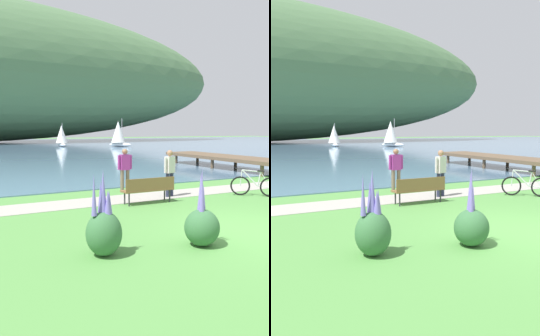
{
  "view_description": "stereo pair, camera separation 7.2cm",
  "coord_description": "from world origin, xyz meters",
  "views": [
    {
      "loc": [
        -6.5,
        -6.2,
        2.45
      ],
      "look_at": [
        -0.28,
        5.78,
        1.0
      ],
      "focal_mm": 38.29,
      "sensor_mm": 36.0,
      "label": 1
    },
    {
      "loc": [
        -6.44,
        -6.23,
        2.45
      ],
      "look_at": [
        -0.28,
        5.78,
        1.0
      ],
      "focal_mm": 38.29,
      "sensor_mm": 36.0,
      "label": 2
    }
  ],
  "objects": [
    {
      "name": "bicycle_leaning_near_bench",
      "position": [
        3.47,
        3.35,
        0.4
      ],
      "size": [
        1.28,
        1.3,
        1.01
      ],
      "color": "black",
      "rests_on": "ground"
    },
    {
      "name": "park_bench_near_camera",
      "position": [
        -0.69,
        3.97,
        0.52
      ],
      "size": [
        1.81,
        0.5,
        0.88
      ],
      "color": "brown",
      "rests_on": "ground"
    },
    {
      "name": "bay_water",
      "position": [
        0.0,
        47.28,
        0.02
      ],
      "size": [
        180.0,
        80.0,
        0.04
      ],
      "primitive_type": "cube",
      "color": "#5B7F9E",
      "rests_on": "ground"
    },
    {
      "name": "pier_dock",
      "position": [
        9.0,
        11.28,
        0.69
      ],
      "size": [
        2.4,
        10.0,
        0.8
      ],
      "color": "brown",
      "rests_on": "ground"
    },
    {
      "name": "shoreline_path",
      "position": [
        0.0,
        5.06,
        0.01
      ],
      "size": [
        60.0,
        1.5,
        0.01
      ],
      "primitive_type": "cube",
      "color": "#A39E93",
      "rests_on": "ground"
    },
    {
      "name": "sailboat_mid_bay",
      "position": [
        7.99,
        44.47,
        1.62
      ],
      "size": [
        1.81,
        2.9,
        3.36
      ],
      "color": "white",
      "rests_on": "bay_water"
    },
    {
      "name": "ground_plane",
      "position": [
        0.0,
        0.0,
        0.0
      ],
      "size": [
        200.0,
        200.0,
        0.0
      ],
      "primitive_type": "plane",
      "color": "#518E42"
    },
    {
      "name": "person_at_shoreline",
      "position": [
        -0.42,
        6.34,
        0.98
      ],
      "size": [
        0.61,
        0.22,
        1.71
      ],
      "color": "#72604C",
      "rests_on": "ground"
    },
    {
      "name": "sailboat_toward_hillside",
      "position": [
        14.85,
        39.86,
        1.91
      ],
      "size": [
        3.08,
        3.24,
        3.97
      ],
      "color": "white",
      "rests_on": "bay_water"
    },
    {
      "name": "echium_bush_beside_closest",
      "position": [
        -3.91,
        0.09,
        0.54
      ],
      "size": [
        0.71,
        0.71,
        1.71
      ],
      "color": "#386B3D",
      "rests_on": "ground"
    },
    {
      "name": "person_on_the_grass",
      "position": [
        0.62,
        4.72,
        0.98
      ],
      "size": [
        0.58,
        0.34,
        1.71
      ],
      "color": "#282D47",
      "rests_on": "ground"
    },
    {
      "name": "echium_bush_closest_to_camera",
      "position": [
        -1.84,
        -0.31,
        0.47
      ],
      "size": [
        0.74,
        0.74,
        1.68
      ],
      "color": "#386B3D",
      "rests_on": "ground"
    }
  ]
}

